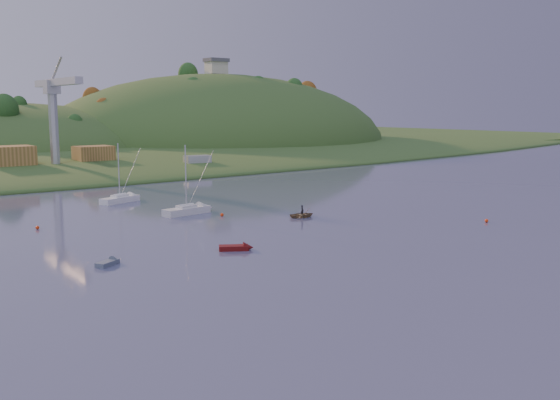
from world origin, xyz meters
TOP-DOWN VIEW (x-y plane):
  - ground at (0.00, 0.00)m, footprint 500.00×500.00m
  - hill_right at (95.00, 195.00)m, footprint 150.00×130.00m
  - hilltop_house at (95.00, 195.00)m, footprint 9.00×7.00m
  - wharf at (5.00, 122.00)m, footprint 42.00×16.00m
  - shed_west at (-8.00, 123.00)m, footprint 11.00×8.00m
  - shed_east at (13.00, 124.00)m, footprint 9.00×7.00m
  - dock_crane at (2.00, 118.39)m, footprint 3.20×28.00m
  - sailboat_near at (-4.05, 69.11)m, footprint 7.62×4.55m
  - sailboat_far at (-0.92, 51.65)m, footprint 7.87×3.37m
  - canoe at (11.31, 38.79)m, footprint 4.19×3.36m
  - paddler at (11.31, 38.79)m, footprint 0.49×0.64m
  - red_tender at (-8.06, 26.65)m, footprint 4.05×3.18m
  - grey_dinghy at (-22.33, 29.56)m, footprint 3.26×2.50m
  - work_vessel at (34.12, 108.00)m, footprint 15.76×6.77m
  - buoy_0 at (29.28, 19.53)m, footprint 0.50×0.50m
  - buoy_1 at (2.32, 46.75)m, footprint 0.50×0.50m
  - buoy_3 at (-22.61, 53.37)m, footprint 0.50×0.50m

SIDE VIEW (x-z plane):
  - ground at x=0.00m, z-range 0.00..0.00m
  - hill_right at x=95.00m, z-range -30.00..30.00m
  - grey_dinghy at x=-22.33m, z-range -0.34..0.81m
  - buoy_0 at x=29.28m, z-range 0.00..0.50m
  - buoy_1 at x=2.32m, z-range 0.00..0.50m
  - buoy_3 at x=-22.61m, z-range 0.00..0.50m
  - red_tender at x=-8.06m, z-range -0.39..0.95m
  - canoe at x=11.31m, z-range 0.00..0.77m
  - sailboat_near at x=-4.05m, z-range -4.39..5.75m
  - sailboat_far at x=-0.92m, z-range -4.59..5.98m
  - paddler at x=11.31m, z-range 0.00..1.58m
  - wharf at x=5.00m, z-range 0.00..2.40m
  - work_vessel at x=34.12m, z-range -0.57..3.38m
  - shed_east at x=13.00m, z-range 2.40..6.40m
  - shed_west at x=-8.00m, z-range 2.40..7.20m
  - dock_crane at x=2.00m, z-range 7.02..27.32m
  - hilltop_house at x=95.00m, z-range 30.18..36.63m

